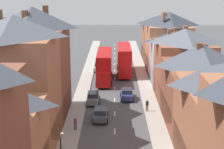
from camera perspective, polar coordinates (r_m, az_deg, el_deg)
name	(u,v)px	position (r m, az deg, el deg)	size (l,w,h in m)	color
pavement_left	(82,95)	(57.83, -4.66, -3.13)	(2.20, 104.00, 0.14)	#A8A399
pavement_right	(148,95)	(57.85, 5.47, -3.14)	(2.20, 104.00, 0.14)	#A8A399
centre_line_dashes	(115,99)	(55.73, 0.41, -3.82)	(0.14, 97.80, 0.01)	silver
terrace_row_right	(198,80)	(47.06, 12.93, -0.80)	(8.00, 82.21, 13.26)	#B2704C
double_decker_bus_lead	(104,66)	(64.73, -1.20, 1.33)	(2.74, 10.80, 5.30)	#B70F0F
double_decker_bus_mid_street	(124,59)	(70.15, 1.86, 2.33)	(2.74, 10.80, 5.30)	red
car_near_silver	(127,94)	(55.72, 2.26, -2.95)	(1.90, 4.15, 1.65)	navy
car_parked_right_a	(93,98)	(53.89, -2.89, -3.54)	(1.90, 4.07, 1.69)	gray
car_mid_black	(99,67)	(73.17, -2.04, 1.22)	(1.90, 4.50, 1.60)	#B7BABF
car_parked_left_b	(122,52)	(87.66, 1.56, 3.44)	(1.90, 4.53, 1.69)	#B7BABF
car_mid_white	(101,114)	(47.69, -1.75, -6.00)	(1.90, 4.30, 1.58)	#4C515B
pedestrian_mid_right	(75,123)	(44.43, -5.62, -7.30)	(0.36, 0.22, 1.61)	#3D4256
pedestrian_far_left	(147,105)	(50.42, 5.38, -4.63)	(0.36, 0.22, 1.61)	brown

